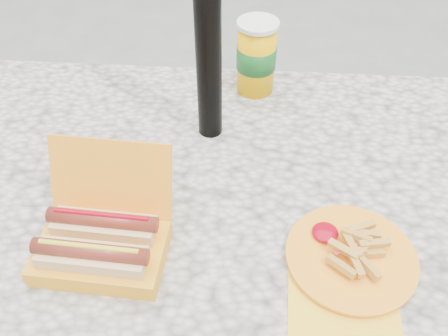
{
  "coord_description": "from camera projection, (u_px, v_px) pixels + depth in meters",
  "views": [
    {
      "loc": [
        0.08,
        -0.62,
        1.41
      ],
      "look_at": [
        0.04,
        -0.0,
        0.8
      ],
      "focal_mm": 38.0,
      "sensor_mm": 36.0,
      "label": 1
    }
  ],
  "objects": [
    {
      "name": "picnic_table",
      "position": [
        205.0,
        220.0,
        0.98
      ],
      "size": [
        1.2,
        0.8,
        0.75
      ],
      "color": "beige",
      "rests_on": "ground"
    },
    {
      "name": "hotdog_box",
      "position": [
        101.0,
        242.0,
        0.76
      ],
      "size": [
        0.22,
        0.2,
        0.16
      ],
      "rotation": [
        0.0,
        0.0,
        -0.06
      ],
      "color": "orange",
      "rests_on": "picnic_table"
    },
    {
      "name": "fries_plate",
      "position": [
        350.0,
        260.0,
        0.77
      ],
      "size": [
        0.22,
        0.29,
        0.04
      ],
      "rotation": [
        0.0,
        0.0,
        0.08
      ],
      "color": "yellow",
      "rests_on": "picnic_table"
    },
    {
      "name": "soda_cup",
      "position": [
        256.0,
        57.0,
        1.07
      ],
      "size": [
        0.09,
        0.09,
        0.17
      ],
      "rotation": [
        0.0,
        0.0,
        -0.19
      ],
      "color": "#FFB200",
      "rests_on": "picnic_table"
    }
  ]
}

